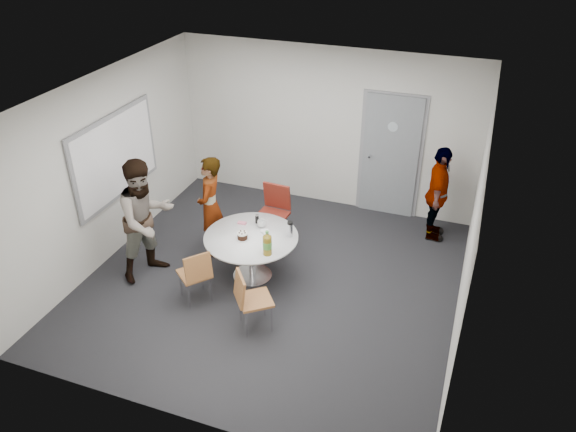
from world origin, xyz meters
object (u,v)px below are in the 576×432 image
at_px(chair_far, 274,208).
at_px(person_left, 146,219).
at_px(door, 390,156).
at_px(chair_near_left, 196,272).
at_px(table, 253,242).
at_px(chair_near_right, 248,296).
at_px(person_right, 438,194).
at_px(whiteboard, 116,156).
at_px(person_main, 211,206).

distance_m(chair_far, person_left, 1.94).
distance_m(door, chair_near_left, 3.76).
xyz_separation_m(table, chair_near_right, (0.35, -0.99, -0.09)).
bearing_deg(chair_far, person_right, -154.23).
bearing_deg(chair_near_right, door, 125.82).
xyz_separation_m(chair_near_right, person_right, (1.86, 2.94, 0.26)).
bearing_deg(chair_near_right, person_left, -146.93).
distance_m(door, whiteboard, 4.25).
height_order(door, whiteboard, door).
distance_m(door, chair_near_right, 3.65).
xyz_separation_m(door, chair_near_right, (-1.01, -3.47, -0.53)).
relative_size(whiteboard, person_left, 1.08).
height_order(table, chair_near_right, table).
bearing_deg(door, chair_near_right, -106.30).
height_order(chair_near_right, person_left, person_left).
distance_m(chair_near_left, chair_near_right, 0.87).
distance_m(chair_near_right, chair_far, 2.03).
bearing_deg(door, person_main, -136.88).
bearing_deg(whiteboard, chair_near_left, -29.08).
relative_size(door, person_left, 1.20).
relative_size(chair_near_right, person_main, 0.53).
bearing_deg(person_right, door, 54.36).
xyz_separation_m(door, person_left, (-2.78, -2.86, -0.14)).
distance_m(whiteboard, chair_near_right, 2.96).
relative_size(table, chair_near_left, 1.63).
height_order(whiteboard, chair_far, whiteboard).
distance_m(whiteboard, person_left, 1.12).
xyz_separation_m(door, chair_near_left, (-1.86, -3.23, -0.55)).
bearing_deg(chair_far, door, -131.04).
xyz_separation_m(person_main, person_right, (3.06, 1.54, -0.01)).
distance_m(whiteboard, person_right, 4.79).
relative_size(table, chair_far, 1.37).
xyz_separation_m(door, person_main, (-2.21, -2.07, -0.25)).
bearing_deg(chair_near_left, whiteboard, 101.32).
height_order(table, chair_near_left, table).
distance_m(table, chair_near_left, 0.90).
bearing_deg(door, table, -118.89).
relative_size(chair_far, person_left, 0.53).
bearing_deg(table, whiteboard, 174.89).
bearing_deg(chair_near_right, chair_far, 154.49).
bearing_deg(person_left, person_main, -10.78).
relative_size(chair_near_left, chair_near_right, 0.96).
height_order(chair_near_left, person_main, person_main).
distance_m(table, person_left, 1.49).
relative_size(door, table, 1.64).
bearing_deg(person_left, chair_near_left, -86.82).
relative_size(chair_near_right, person_right, 0.54).
bearing_deg(chair_near_left, person_right, -4.68).
height_order(door, chair_far, door).
bearing_deg(whiteboard, person_main, 8.94).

